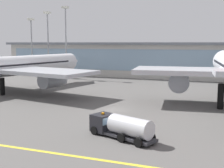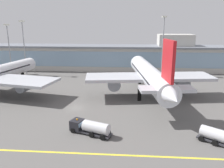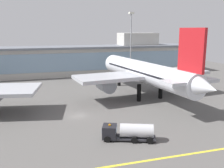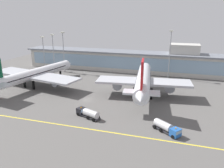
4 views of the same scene
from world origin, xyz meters
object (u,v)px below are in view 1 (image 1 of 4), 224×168
(airliner_near_left, at_px, (5,67))
(apron_light_mast_east, at_px, (31,37))
(fuel_tanker_truck, at_px, (120,126))
(apron_light_mast_west, at_px, (66,31))
(apron_light_mast_far_east, at_px, (48,34))

(airliner_near_left, xyz_separation_m, apron_light_mast_east, (-15.64, 32.84, 7.56))
(airliner_near_left, distance_m, fuel_tanker_truck, 44.02)
(fuel_tanker_truck, xyz_separation_m, apron_light_mast_west, (-37.38, 53.50, 13.72))
(fuel_tanker_truck, height_order, apron_light_mast_far_east, apron_light_mast_far_east)
(apron_light_mast_west, xyz_separation_m, apron_light_mast_far_east, (-6.78, 0.04, -0.80))
(airliner_near_left, height_order, apron_light_mast_far_east, apron_light_mast_far_east)
(apron_light_mast_far_east, bearing_deg, airliner_near_left, -76.61)
(airliner_near_left, xyz_separation_m, apron_light_mast_far_east, (-7.16, 30.08, 8.54))
(apron_light_mast_west, relative_size, apron_light_mast_east, 1.16)
(apron_light_mast_far_east, bearing_deg, fuel_tanker_truck, -50.48)
(fuel_tanker_truck, bearing_deg, apron_light_mast_far_east, -28.97)
(apron_light_mast_east, height_order, apron_light_mast_far_east, apron_light_mast_far_east)
(airliner_near_left, bearing_deg, apron_light_mast_east, 36.78)
(airliner_near_left, height_order, fuel_tanker_truck, airliner_near_left)
(apron_light_mast_west, bearing_deg, airliner_near_left, -89.28)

